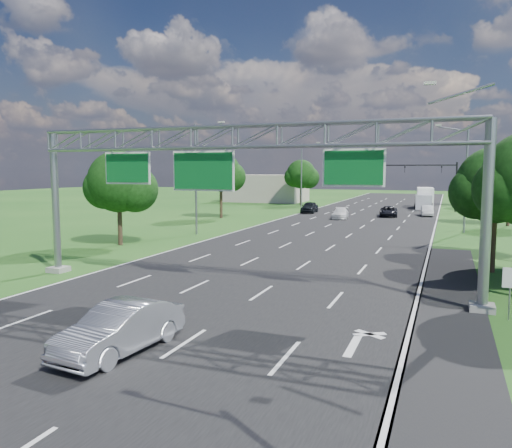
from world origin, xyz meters
The scene contains 21 objects.
ground centered at (0.00, 30.00, 0.00)m, with size 220.00×220.00×0.00m, color #1E4E17.
road centered at (0.00, 30.00, 0.00)m, with size 18.00×180.00×0.02m, color black.
road_flare centered at (10.20, 14.00, 0.00)m, with size 3.00×30.00×0.02m, color black.
sign_gantry centered at (0.33, 12.00, 6.89)m, with size 23.50×1.00×9.56m.
regulatory_sign centered at (12.40, 10.98, 1.51)m, with size 0.60×0.08×2.10m.
traffic_signal centered at (7.48, 65.00, 5.17)m, with size 12.21×0.24×7.00m.
streetlight_l_near centered at (-11.30, 30.00, 5.58)m, with size 2.97×0.22×10.16m.
streetlight_l_far centered at (-11.30, 65.00, 5.58)m, with size 2.97×0.22×10.16m.
streetlight_r_mid centered at (11.30, 40.00, 5.58)m, with size 2.97×0.22×10.16m.
tree_verge_la centered at (-13.92, 22.04, 4.76)m, with size 5.76×4.80×7.40m.
tree_verge_lb centered at (-15.92, 45.04, 5.41)m, with size 5.76×4.80×8.06m.
tree_verge_lc centered at (-12.92, 70.04, 4.98)m, with size 5.76×4.80×7.62m.
tree_verge_rd centered at (16.08, 48.04, 5.63)m, with size 5.76×4.80×8.28m.
tree_verge_re centered at (14.08, 78.04, 5.20)m, with size 5.76×4.80×7.84m.
building_left centered at (-22.00, 78.00, 2.50)m, with size 14.00×10.00×5.00m, color #AB9E90.
silver_sedan centered at (0.25, 2.58, 0.80)m, with size 1.69×4.84×1.60m, color #9FA1AA.
car_queue_a centered at (-2.19, 49.77, 0.64)m, with size 1.80×4.43×1.29m, color silver.
car_queue_b centered at (3.00, 54.62, 0.65)m, with size 2.16×4.69×1.30m, color black.
car_queue_c centered at (-7.84, 56.37, 0.78)m, with size 1.84×4.57×1.56m, color black.
car_queue_d centered at (7.55, 57.29, 0.66)m, with size 1.40×4.02×1.32m, color silver.
box_truck centered at (6.60, 71.43, 1.51)m, with size 2.82×8.43×3.14m.
Camera 1 is at (9.98, -10.47, 5.90)m, focal length 35.00 mm.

